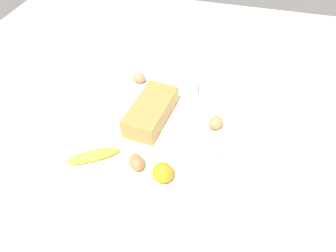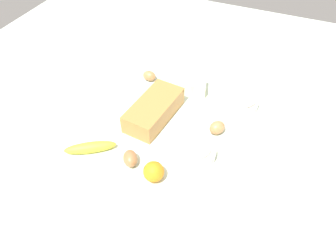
# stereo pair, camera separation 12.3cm
# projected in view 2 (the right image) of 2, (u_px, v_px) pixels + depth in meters

# --- Properties ---
(ground_plane) EXTENTS (2.40, 2.40, 0.02)m
(ground_plane) POSITION_uv_depth(u_px,v_px,m) (168.00, 135.00, 1.26)
(ground_plane) COLOR silver
(loaf_pan) EXTENTS (0.29, 0.16, 0.08)m
(loaf_pan) POSITION_uv_depth(u_px,v_px,m) (154.00, 109.00, 1.29)
(loaf_pan) COLOR #B77A3D
(loaf_pan) RESTS_ON ground_plane
(flour_bowl) EXTENTS (0.14, 0.14, 0.06)m
(flour_bowl) POSITION_uv_depth(u_px,v_px,m) (197.00, 151.00, 1.15)
(flour_bowl) COLOR silver
(flour_bowl) RESTS_ON ground_plane
(sugar_bowl) EXTENTS (0.14, 0.14, 0.07)m
(sugar_bowl) POSITION_uv_depth(u_px,v_px,m) (242.00, 101.00, 1.34)
(sugar_bowl) COLOR silver
(sugar_bowl) RESTS_ON ground_plane
(banana) EXTENTS (0.14, 0.18, 0.04)m
(banana) POSITION_uv_depth(u_px,v_px,m) (90.00, 147.00, 1.18)
(banana) COLOR yellow
(banana) RESTS_ON ground_plane
(orange_fruit) EXTENTS (0.07, 0.07, 0.07)m
(orange_fruit) POSITION_uv_depth(u_px,v_px,m) (154.00, 172.00, 1.08)
(orange_fruit) COLOR orange
(orange_fruit) RESTS_ON ground_plane
(butter_block) EXTENTS (0.10, 0.09, 0.06)m
(butter_block) POSITION_uv_depth(u_px,v_px,m) (198.00, 87.00, 1.41)
(butter_block) COLOR #F4EDB2
(butter_block) RESTS_ON ground_plane
(egg_near_butter) EXTENTS (0.09, 0.08, 0.05)m
(egg_near_butter) POSITION_uv_depth(u_px,v_px,m) (130.00, 158.00, 1.13)
(egg_near_butter) COLOR #A06B41
(egg_near_butter) RESTS_ON ground_plane
(egg_beside_bowl) EXTENTS (0.08, 0.08, 0.05)m
(egg_beside_bowl) POSITION_uv_depth(u_px,v_px,m) (217.00, 128.00, 1.24)
(egg_beside_bowl) COLOR #BA7E4C
(egg_beside_bowl) RESTS_ON ground_plane
(egg_loose) EXTENTS (0.05, 0.06, 0.05)m
(egg_loose) POSITION_uv_depth(u_px,v_px,m) (149.00, 76.00, 1.48)
(egg_loose) COLOR #B17748
(egg_loose) RESTS_ON ground_plane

